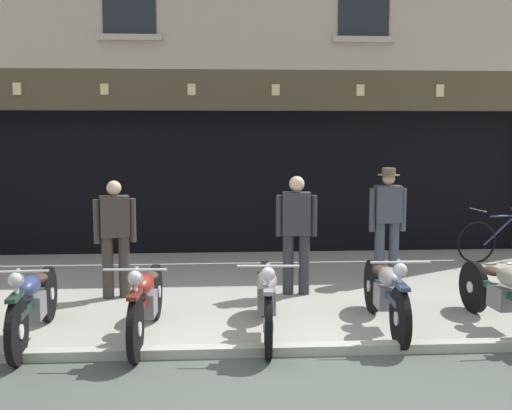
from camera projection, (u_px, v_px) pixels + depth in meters
The scene contains 12 objects.
ground at pixel (254, 406), 5.13m from camera, with size 23.78×22.00×0.18m.
shop_facade at pixel (232, 159), 12.86m from camera, with size 12.08×4.42×5.92m.
motorcycle_left at pixel (33, 302), 6.55m from camera, with size 0.62×2.04×0.92m.
motorcycle_center_left at pixel (146, 300), 6.62m from camera, with size 0.62×2.05×0.92m.
motorcycle_center at pixel (266, 297), 6.74m from camera, with size 0.62×2.06×0.93m.
motorcycle_center_right at pixel (386, 293), 6.93m from camera, with size 0.62×1.98×0.93m.
motorcycle_right at pixel (503, 293), 6.92m from camera, with size 0.62×1.96×0.91m.
salesman_left at pixel (115, 234), 8.20m from camera, with size 0.55×0.30×1.59m.
shopkeeper_center at pixel (296, 229), 8.36m from camera, with size 0.56×0.26×1.64m.
salesman_right at pixel (387, 219), 9.15m from camera, with size 0.56×0.32×1.70m.
advert_board_near at pixel (385, 156), 11.40m from camera, with size 0.71×0.03×0.96m.
leaning_bicycle at pixel (504, 239), 10.55m from camera, with size 1.75×0.50×0.96m.
Camera 1 is at (-0.28, -5.86, 2.27)m, focal length 42.98 mm.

